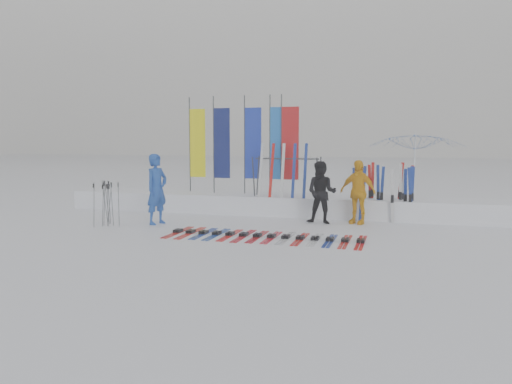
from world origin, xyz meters
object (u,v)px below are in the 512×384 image
(person_blue, at_px, (157,189))
(person_black, at_px, (322,193))
(ski_rack, at_px, (287,172))
(person_yellow, at_px, (358,192))
(tent_canopy, at_px, (415,172))
(ski_row, at_px, (264,236))

(person_blue, distance_m, person_black, 4.63)
(person_black, bearing_deg, ski_rack, 141.88)
(person_black, xyz_separation_m, person_yellow, (0.98, 0.29, 0.02))
(tent_canopy, relative_size, ski_row, 0.62)
(tent_canopy, bearing_deg, ski_row, -124.15)
(ski_row, bearing_deg, person_yellow, 53.56)
(person_black, relative_size, person_yellow, 0.98)
(person_yellow, xyz_separation_m, tent_canopy, (1.58, 2.57, 0.43))
(person_blue, relative_size, ski_row, 0.41)
(person_black, distance_m, ski_rack, 1.79)
(tent_canopy, distance_m, ski_rack, 4.19)
(ski_row, bearing_deg, ski_rack, 94.25)
(ski_row, bearing_deg, person_black, 67.21)
(person_yellow, bearing_deg, ski_rack, 178.33)
(person_blue, xyz_separation_m, tent_canopy, (6.98, 4.22, 0.35))
(person_black, height_order, ski_row, person_black)
(ski_rack, bearing_deg, person_blue, -141.30)
(person_black, height_order, ski_rack, ski_rack)
(tent_canopy, bearing_deg, person_blue, -148.81)
(person_yellow, relative_size, tent_canopy, 0.61)
(ski_rack, bearing_deg, tent_canopy, 23.97)
(tent_canopy, height_order, ski_row, tent_canopy)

